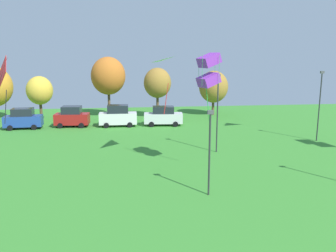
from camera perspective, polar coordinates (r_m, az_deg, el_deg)
kite_flying_1 at (r=27.80m, az=-24.99°, el=7.50°), size 1.15×2.16×4.84m
kite_flying_5 at (r=27.92m, az=1.34°, el=9.19°), size 2.30×2.86×3.97m
kite_flying_6 at (r=26.03m, az=6.55°, el=8.87°), size 1.79×1.70×5.23m
parked_car_leftmost at (r=45.26m, az=-22.21°, el=1.07°), size 4.36×2.16×2.44m
parked_car_second_from_left at (r=44.67m, az=-15.15°, el=1.45°), size 4.15×2.30×2.52m
parked_car_third_from_left at (r=43.76m, az=-8.03°, el=1.60°), size 4.54×2.03×2.63m
parked_car_rightmost_in_row at (r=43.88m, az=-0.76°, el=1.60°), size 4.83×2.25×2.39m
light_post_0 at (r=21.98m, az=6.69°, el=-3.43°), size 0.36×0.20×5.39m
light_post_1 at (r=31.74m, az=7.94°, el=2.66°), size 0.36×0.20×6.98m
light_post_2 at (r=38.74m, az=23.15°, el=3.49°), size 0.36×0.20×7.06m
treeline_tree_1 at (r=49.43m, az=-19.90°, el=5.36°), size 3.38×3.38×5.90m
treeline_tree_2 at (r=50.26m, az=-9.56°, el=7.92°), size 4.74×4.74×8.35m
treeline_tree_3 at (r=49.00m, az=-1.71°, el=6.91°), size 3.74×3.74×6.88m
treeline_tree_4 at (r=51.69m, az=7.32°, el=6.25°), size 4.15×4.15×6.37m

